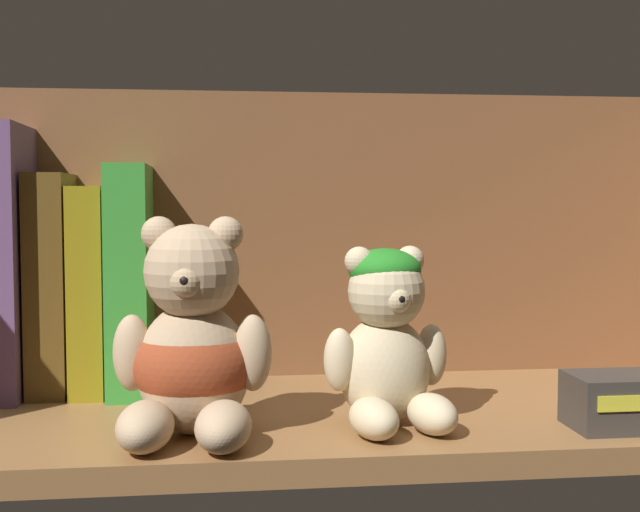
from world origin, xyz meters
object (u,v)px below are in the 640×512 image
(teddy_bear_smaller, at_px, (387,341))
(small_product_box, at_px, (636,401))
(book_5, at_px, (54,282))
(teddy_bear_larger, at_px, (192,350))
(book_6, at_px, (93,288))
(book_4, at_px, (15,259))
(book_7, at_px, (132,277))

(teddy_bear_smaller, distance_m, small_product_box, 0.19)
(book_5, height_order, teddy_bear_larger, book_5)
(book_6, bearing_deg, book_4, 180.00)
(book_7, relative_size, teddy_bear_smaller, 1.48)
(teddy_bear_smaller, bearing_deg, teddy_bear_larger, -175.37)
(book_4, xyz_separation_m, book_5, (0.03, -0.00, -0.02))
(book_6, distance_m, teddy_bear_larger, 0.20)
(book_6, bearing_deg, book_5, -180.00)
(small_product_box, bearing_deg, book_5, 157.20)
(teddy_bear_smaller, xyz_separation_m, small_product_box, (0.19, -0.03, -0.04))
(teddy_bear_larger, height_order, small_product_box, teddy_bear_larger)
(book_6, xyz_separation_m, book_7, (0.04, 0.00, 0.01))
(book_4, bearing_deg, teddy_bear_smaller, -27.80)
(book_4, relative_size, book_5, 1.22)
(book_7, xyz_separation_m, teddy_bear_smaller, (0.21, -0.16, -0.04))
(book_6, distance_m, teddy_bear_smaller, 0.29)
(book_4, height_order, book_7, book_4)
(book_7, distance_m, teddy_bear_smaller, 0.26)
(book_5, distance_m, book_7, 0.07)
(book_6, xyz_separation_m, teddy_bear_smaller, (0.24, -0.16, -0.03))
(book_4, distance_m, book_7, 0.11)
(teddy_bear_larger, bearing_deg, book_5, 126.06)
(book_5, height_order, small_product_box, book_5)
(book_7, height_order, teddy_bear_larger, book_7)
(book_5, relative_size, teddy_bear_smaller, 1.42)
(book_5, bearing_deg, book_7, 0.00)
(book_6, bearing_deg, book_7, 0.00)
(teddy_bear_larger, xyz_separation_m, teddy_bear_smaller, (0.15, 0.01, 0.00))
(book_4, bearing_deg, book_6, 0.00)
(book_4, height_order, small_product_box, book_4)
(book_4, relative_size, teddy_bear_smaller, 1.73)
(book_5, height_order, teddy_bear_smaller, book_5)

